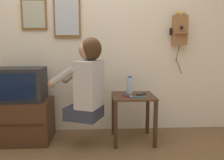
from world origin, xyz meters
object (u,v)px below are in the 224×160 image
wall_phone_antique (180,30)px  framed_picture (34,15)px  person (87,80)px  cell_phone_spare (141,94)px  toothbrush (137,97)px  wall_mirror (67,12)px  water_bottle (130,85)px  cell_phone_held (126,96)px  television (19,84)px

wall_phone_antique → framed_picture: size_ratio=2.10×
person → framed_picture: bearing=74.2°
cell_phone_spare → toothbrush: (-0.08, -0.16, 0.00)m
person → wall_mirror: (-0.27, 0.53, 0.79)m
framed_picture → water_bottle: framed_picture is taller
wall_phone_antique → water_bottle: wall_phone_antique is taller
person → cell_phone_spare: size_ratio=6.83×
wall_phone_antique → framed_picture: bearing=178.6°
water_bottle → wall_mirror: bearing=160.4°
person → framed_picture: 1.15m
framed_picture → wall_mirror: bearing=-0.4°
person → water_bottle: bearing=-40.4°
wall_mirror → cell_phone_held: bearing=-31.9°
cell_phone_held → toothbrush: 0.13m
wall_mirror → cell_phone_spare: 1.38m
wall_phone_antique → person: bearing=-157.3°
toothbrush → cell_phone_held: bearing=52.8°
person → framed_picture: framed_picture is taller
television → framed_picture: (0.13, 0.31, 0.83)m
water_bottle → toothbrush: (0.05, -0.24, -0.09)m
wall_phone_antique → water_bottle: (-0.67, -0.23, -0.68)m
cell_phone_spare → toothbrush: bearing=-67.5°
person → wall_phone_antique: wall_phone_antique is taller
toothbrush → wall_phone_antique: bearing=-56.2°
television → water_bottle: (1.31, 0.03, -0.03)m
cell_phone_held → water_bottle: bearing=42.4°
wall_phone_antique → cell_phone_held: size_ratio=5.84×
person → television: (-0.81, 0.22, -0.08)m
cell_phone_held → wall_phone_antique: bearing=0.5°
wall_phone_antique → wall_mirror: (-1.44, 0.04, 0.22)m
television → toothbrush: 1.38m
framed_picture → toothbrush: framed_picture is taller
person → television: 0.84m
person → wall_phone_antique: bearing=-44.8°
framed_picture → wall_mirror: 0.41m
person → framed_picture: (-0.68, 0.53, 0.76)m
water_bottle → person: bearing=-152.9°
cell_phone_held → cell_phone_spare: bearing=-3.9°
framed_picture → toothbrush: (1.23, -0.52, -0.96)m
framed_picture → wall_phone_antique: bearing=-1.4°
cell_phone_held → television: bearing=145.6°
toothbrush → person: bearing=88.0°
wall_phone_antique → cell_phone_spare: bearing=-149.8°
wall_phone_antique → toothbrush: wall_phone_antique is taller
framed_picture → water_bottle: size_ratio=1.79×
framed_picture → toothbrush: bearing=-22.8°
person → cell_phone_spare: (0.63, 0.17, -0.20)m
person → wall_phone_antique: (1.17, 0.49, 0.57)m
wall_phone_antique → cell_phone_held: 1.14m
person → framed_picture: size_ratio=2.36×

